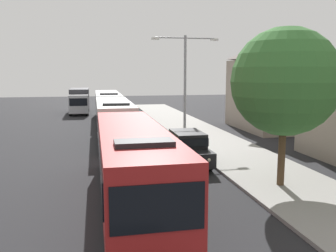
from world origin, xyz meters
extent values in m
cube|color=maroon|center=(-1.30, 11.85, 1.70)|extent=(2.50, 11.76, 2.70)
cube|color=black|center=(-0.03, 11.85, 2.05)|extent=(0.04, 10.82, 1.00)
cube|color=black|center=(-2.57, 11.85, 2.05)|extent=(0.04, 10.82, 1.00)
cube|color=black|center=(-1.30, 5.95, 2.00)|extent=(2.30, 0.04, 1.20)
cube|color=black|center=(-0.02, 11.85, 0.90)|extent=(0.03, 11.17, 0.36)
cube|color=black|center=(-1.30, 8.32, 3.13)|extent=(1.75, 0.90, 0.16)
cylinder|color=black|center=(-0.20, 8.20, 0.50)|extent=(0.28, 1.00, 1.00)
cylinder|color=black|center=(-2.40, 8.20, 0.50)|extent=(0.28, 1.00, 1.00)
cylinder|color=black|center=(-0.20, 15.08, 0.50)|extent=(0.28, 1.00, 1.00)
cylinder|color=black|center=(-2.40, 15.08, 0.50)|extent=(0.28, 1.00, 1.00)
cube|color=silver|center=(-1.30, 25.18, 1.70)|extent=(2.50, 10.76, 2.70)
cube|color=black|center=(-0.03, 25.18, 2.05)|extent=(0.04, 9.90, 1.00)
cube|color=black|center=(-2.57, 25.18, 2.05)|extent=(0.04, 9.90, 1.00)
cube|color=black|center=(-1.30, 19.79, 2.00)|extent=(2.30, 0.04, 1.20)
cube|color=gold|center=(-0.02, 25.18, 0.90)|extent=(0.03, 10.22, 0.36)
cube|color=black|center=(-1.30, 21.96, 3.13)|extent=(1.75, 0.90, 0.16)
cylinder|color=black|center=(-0.20, 21.85, 0.50)|extent=(0.28, 1.00, 1.00)
cylinder|color=black|center=(-2.40, 21.85, 0.50)|extent=(0.28, 1.00, 1.00)
cylinder|color=black|center=(-0.20, 28.14, 0.50)|extent=(0.28, 1.00, 1.00)
cylinder|color=black|center=(-2.40, 28.14, 0.50)|extent=(0.28, 1.00, 1.00)
cube|color=silver|center=(-1.30, 37.54, 1.70)|extent=(2.50, 12.03, 2.70)
cube|color=black|center=(-0.03, 37.54, 2.05)|extent=(0.04, 11.07, 1.00)
cube|color=black|center=(-2.57, 37.54, 2.05)|extent=(0.04, 11.07, 1.00)
cube|color=black|center=(-1.30, 31.51, 2.00)|extent=(2.30, 0.04, 1.20)
cube|color=black|center=(-0.02, 37.54, 0.90)|extent=(0.03, 11.43, 0.36)
cube|color=black|center=(-1.30, 33.93, 3.13)|extent=(1.75, 0.90, 0.16)
cylinder|color=black|center=(-0.20, 33.81, 0.50)|extent=(0.28, 1.00, 1.00)
cylinder|color=black|center=(-2.40, 33.81, 0.50)|extent=(0.28, 1.00, 1.00)
cylinder|color=black|center=(-0.20, 40.85, 0.50)|extent=(0.28, 1.00, 1.00)
cylinder|color=black|center=(-2.40, 40.85, 0.50)|extent=(0.28, 1.00, 1.00)
cube|color=black|center=(2.40, 17.15, 0.70)|extent=(1.84, 4.46, 0.80)
cube|color=black|center=(2.40, 17.30, 1.50)|extent=(1.62, 2.59, 0.80)
cube|color=black|center=(2.40, 17.30, 1.50)|extent=(1.66, 2.68, 0.44)
sphere|color=#F9EFCC|center=(1.89, 14.90, 0.80)|extent=(0.18, 0.18, 0.18)
sphere|color=#F9EFCC|center=(2.91, 14.90, 0.80)|extent=(0.18, 0.18, 0.18)
cylinder|color=black|center=(1.58, 15.77, 0.35)|extent=(0.22, 0.70, 0.70)
cylinder|color=black|center=(3.22, 15.77, 0.35)|extent=(0.22, 0.70, 0.70)
cylinder|color=black|center=(1.58, 18.54, 0.35)|extent=(0.22, 0.70, 0.70)
cylinder|color=black|center=(3.22, 18.54, 0.35)|extent=(0.22, 0.70, 0.70)
cube|color=#B7B7BC|center=(-4.60, 42.58, 1.45)|extent=(2.30, 1.80, 2.20)
cube|color=#333338|center=(-4.60, 46.43, 1.80)|extent=(2.35, 5.91, 2.70)
cube|color=black|center=(-4.60, 41.66, 1.75)|extent=(2.07, 0.04, 0.90)
cylinder|color=black|center=(-5.63, 42.58, 0.45)|extent=(0.26, 0.90, 0.90)
cylinder|color=black|center=(-3.57, 42.58, 0.45)|extent=(0.26, 0.90, 0.90)
cylinder|color=black|center=(-5.63, 47.65, 0.45)|extent=(0.26, 0.90, 0.90)
cylinder|color=black|center=(-3.57, 47.65, 0.45)|extent=(0.26, 0.90, 0.90)
cylinder|color=gray|center=(4.10, 24.62, 4.06)|extent=(0.20, 0.20, 7.82)
cylinder|color=gray|center=(2.96, 24.62, 7.77)|extent=(2.29, 0.10, 0.10)
cube|color=silver|center=(1.81, 24.62, 7.69)|extent=(0.56, 0.28, 0.16)
cylinder|color=gray|center=(5.24, 24.62, 7.77)|extent=(2.29, 0.10, 0.10)
cube|color=silver|center=(6.39, 24.62, 7.69)|extent=(0.56, 0.28, 0.16)
cylinder|color=#4C3823|center=(5.47, 12.34, 1.53)|extent=(0.32, 0.32, 2.76)
sphere|color=#387033|center=(5.47, 12.34, 4.80)|extent=(4.74, 4.74, 4.74)
cube|color=gray|center=(13.86, 28.45, 3.19)|extent=(6.79, 8.59, 6.38)
pyramid|color=#42332D|center=(13.86, 28.45, 7.38)|extent=(7.13, 9.02, 2.00)
camera|label=1|loc=(-2.70, -2.04, 5.18)|focal=38.33mm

